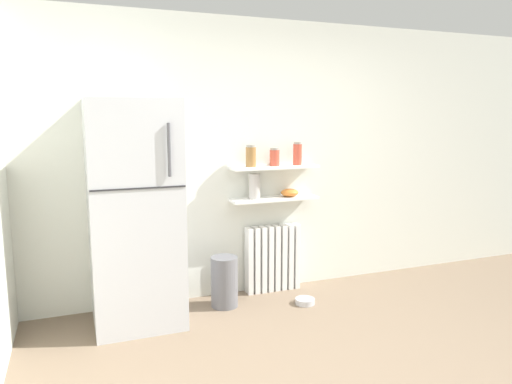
% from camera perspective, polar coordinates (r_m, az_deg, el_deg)
% --- Properties ---
extents(ground_plane, '(7.04, 7.04, 0.00)m').
position_cam_1_polar(ground_plane, '(3.67, 9.96, -18.87)').
color(ground_plane, '#7A6651').
extents(back_wall, '(7.04, 0.10, 2.60)m').
position_cam_1_polar(back_wall, '(4.65, 0.51, 4.01)').
color(back_wall, silver).
rests_on(back_wall, ground_plane).
extents(refrigerator, '(0.71, 0.72, 1.84)m').
position_cam_1_polar(refrigerator, '(4.02, -14.24, -2.55)').
color(refrigerator, '#B7BABF').
rests_on(refrigerator, ground_plane).
extents(radiator, '(0.55, 0.12, 0.65)m').
position_cam_1_polar(radiator, '(4.75, 2.01, -7.88)').
color(radiator, white).
rests_on(radiator, ground_plane).
extents(wall_shelf_lower, '(0.86, 0.22, 0.02)m').
position_cam_1_polar(wall_shelf_lower, '(4.59, 2.19, -0.82)').
color(wall_shelf_lower, white).
extents(wall_shelf_upper, '(0.86, 0.22, 0.02)m').
position_cam_1_polar(wall_shelf_upper, '(4.54, 2.22, 2.97)').
color(wall_shelf_upper, white).
extents(storage_jar_0, '(0.10, 0.10, 0.20)m').
position_cam_1_polar(storage_jar_0, '(4.44, -0.62, 4.30)').
color(storage_jar_0, olive).
rests_on(storage_jar_0, wall_shelf_upper).
extents(storage_jar_1, '(0.09, 0.09, 0.17)m').
position_cam_1_polar(storage_jar_1, '(4.54, 2.22, 4.18)').
color(storage_jar_1, '#C64C38').
rests_on(storage_jar_1, wall_shelf_upper).
extents(storage_jar_2, '(0.08, 0.08, 0.22)m').
position_cam_1_polar(storage_jar_2, '(4.63, 4.96, 4.57)').
color(storage_jar_2, '#C64C38').
rests_on(storage_jar_2, wall_shelf_upper).
extents(vase, '(0.11, 0.11, 0.24)m').
position_cam_1_polar(vase, '(4.49, -0.18, 0.67)').
color(vase, '#B2ADA8').
rests_on(vase, wall_shelf_lower).
extents(shelf_bowl, '(0.17, 0.17, 0.08)m').
position_cam_1_polar(shelf_bowl, '(4.64, 4.02, -0.07)').
color(shelf_bowl, orange).
rests_on(shelf_bowl, wall_shelf_lower).
extents(trash_bin, '(0.24, 0.24, 0.46)m').
position_cam_1_polar(trash_bin, '(4.41, -3.78, -10.59)').
color(trash_bin, slate).
rests_on(trash_bin, ground_plane).
extents(pet_food_bowl, '(0.18, 0.18, 0.05)m').
position_cam_1_polar(pet_food_bowl, '(4.54, 5.84, -12.79)').
color(pet_food_bowl, '#B7B7BC').
rests_on(pet_food_bowl, ground_plane).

